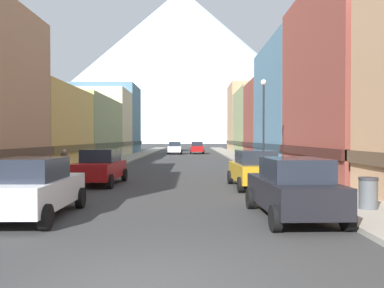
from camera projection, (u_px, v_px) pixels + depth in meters
name	position (u px, v px, depth m)	size (l,w,h in m)	color
ground_plane	(139.00, 287.00, 6.34)	(400.00, 400.00, 0.00)	#353535
sidewalk_left	(125.00, 160.00, 41.36)	(2.50, 100.00, 0.15)	gray
sidewalk_right	(246.00, 160.00, 41.32)	(2.50, 100.00, 0.15)	gray
storefront_left_2	(19.00, 130.00, 28.95)	(8.86, 10.35, 6.04)	#D8B259
storefront_left_3	(69.00, 131.00, 41.10)	(9.16, 13.72, 6.44)	#8C9966
storefront_left_4	(98.00, 124.00, 52.05)	(8.38, 8.03, 8.55)	beige
storefront_left_5	(107.00, 121.00, 60.77)	(9.97, 9.25, 10.23)	slate
storefront_right_1	(375.00, 85.00, 23.30)	(8.19, 12.13, 11.19)	brown
storefront_right_2	(311.00, 106.00, 36.15)	(8.30, 13.39, 10.83)	slate
storefront_right_3	(279.00, 121.00, 47.43)	(7.36, 8.48, 8.94)	brown
storefront_right_4	(262.00, 123.00, 58.52)	(7.23, 13.67, 9.33)	#8C9966
storefront_right_5	(252.00, 119.00, 70.64)	(7.73, 9.66, 11.78)	tan
car_left_0	(35.00, 187.00, 11.75)	(2.10, 4.42, 1.78)	silver
car_left_1	(102.00, 167.00, 20.25)	(2.19, 4.46, 1.78)	#9E1111
car_right_0	(295.00, 188.00, 11.63)	(2.23, 4.47, 1.78)	black
car_right_1	(256.00, 169.00, 18.80)	(2.21, 4.47, 1.78)	#B28419
car_driving_0	(198.00, 148.00, 58.96)	(2.06, 4.40, 1.78)	#9E1111
car_driving_1	(176.00, 148.00, 57.47)	(2.06, 4.40, 1.78)	silver
trash_bin_right	(370.00, 193.00, 12.42)	(0.59, 0.59, 0.98)	#4C5156
potted_plant_0	(43.00, 171.00, 20.86)	(0.67, 0.67, 0.91)	brown
potted_plant_1	(297.00, 168.00, 23.65)	(0.54, 0.54, 0.84)	#4C4C51
pedestrian_0	(66.00, 164.00, 22.26)	(0.36, 0.36, 1.58)	brown
streetlamp_right	(265.00, 112.00, 25.05)	(0.36, 0.36, 5.86)	black
mountain_backdrop	(183.00, 65.00, 265.53)	(219.46, 219.46, 101.10)	silver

